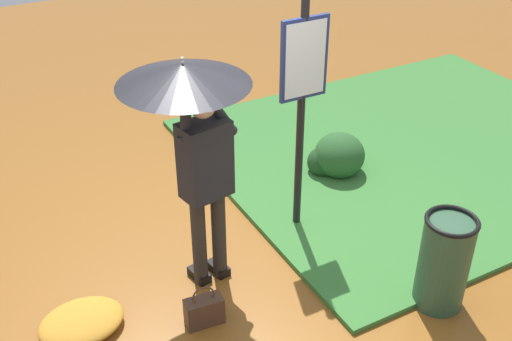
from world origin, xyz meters
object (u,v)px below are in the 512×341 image
(person_with_umbrella, at_px, (193,119))
(info_sign_post, at_px, (303,87))
(trash_bin, at_px, (444,262))
(handbag, at_px, (204,311))

(person_with_umbrella, height_order, info_sign_post, info_sign_post)
(info_sign_post, bearing_deg, person_with_umbrella, 14.79)
(person_with_umbrella, relative_size, trash_bin, 2.45)
(handbag, distance_m, trash_bin, 1.92)
(person_with_umbrella, height_order, trash_bin, person_with_umbrella)
(trash_bin, bearing_deg, info_sign_post, -72.12)
(trash_bin, bearing_deg, person_with_umbrella, -35.63)
(person_with_umbrella, xyz_separation_m, handbag, (0.19, 0.45, -1.42))
(info_sign_post, relative_size, handbag, 6.22)
(info_sign_post, bearing_deg, handbag, 29.59)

